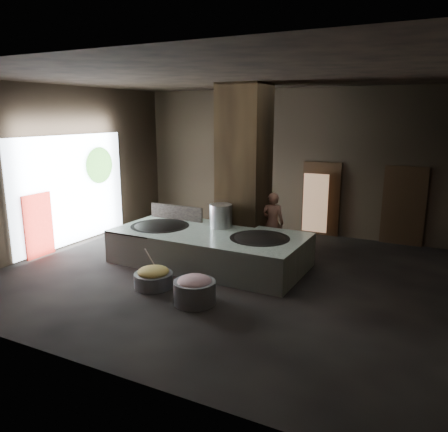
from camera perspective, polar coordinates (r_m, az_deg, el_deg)
The scene contains 27 objects.
floor at distance 10.62m, azimuth -0.25°, elevation -7.60°, with size 10.00×9.00×0.10m, color black.
ceiling at distance 9.96m, azimuth -0.28°, elevation 17.97°, with size 10.00×9.00×0.10m, color black.
back_wall at distance 14.21m, azimuth 8.16°, elevation 7.11°, with size 10.00×0.10×4.50m, color black.
front_wall at distance 6.40m, azimuth -19.12°, elevation -0.79°, with size 10.00×0.10×4.50m, color black.
left_wall at distance 13.11m, azimuth -20.45°, elevation 5.92°, with size 0.10×9.00×4.50m, color black.
pillar at distance 11.86m, azimuth 2.63°, elevation 6.05°, with size 1.20×1.20×4.50m, color black.
hearth_platform at distance 11.07m, azimuth -1.95°, elevation -4.17°, with size 4.81×2.30×0.84m, color #AFC3B1.
platform_cap at distance 10.96m, azimuth -1.97°, elevation -2.19°, with size 4.71×2.26×0.03m, color black.
wok_left at distance 11.68m, azimuth -8.34°, elevation -1.69°, with size 1.52×1.52×0.42m, color black.
wok_left_rim at distance 11.66m, azimuth -8.35°, elevation -1.35°, with size 1.55×1.55×0.05m, color black.
wok_right at distance 10.46m, azimuth 4.67°, elevation -3.34°, with size 1.41×1.41×0.40m, color black.
wok_right_rim at distance 10.44m, azimuth 4.68°, elevation -2.97°, with size 1.44×1.44×0.05m, color black.
stock_pot at distance 11.33m, azimuth -0.43°, elevation -0.03°, with size 0.59×0.59×0.63m, color #B3B7BB.
splash_guard at distance 12.26m, azimuth -6.25°, elevation 0.43°, with size 1.67×0.06×0.42m, color black.
cook at distance 11.90m, azimuth 6.36°, elevation -0.90°, with size 0.61×0.40×1.68m, color #96614C.
veg_basin at distance 9.83m, azimuth -9.19°, elevation -8.23°, with size 0.85×0.85×0.31m, color slate.
veg_fill at distance 9.76m, azimuth -9.23°, elevation -7.18°, with size 0.70×0.70×0.21m, color #85994A.
ladle at distance 9.89m, azimuth -9.47°, elevation -5.68°, with size 0.03×0.03×0.67m, color #B3B7BB.
meat_basin at distance 8.90m, azimuth -3.86°, elevation -9.89°, with size 0.85×0.85×0.46m, color slate.
meat_fill at distance 8.82m, azimuth -3.88°, elevation -8.58°, with size 0.70×0.70×0.27m, color #A76470.
doorway_near at distance 13.95m, azimuth 12.55°, elevation 2.03°, with size 1.18×0.08×2.38m, color black.
doorway_near_glow at distance 13.70m, azimuth 11.83°, elevation 1.66°, with size 0.76×0.04×1.81m, color #8C6647.
doorway_far at distance 13.58m, azimuth 22.39°, elevation 1.05°, with size 1.18×0.08×2.38m, color black.
doorway_far_glow at distance 13.69m, azimuth 21.38°, elevation 1.01°, with size 0.88×0.04×2.09m, color #8C6647.
left_opening at distance 13.26m, azimuth -19.30°, elevation 3.24°, with size 0.04×4.20×3.10m, color white.
pavilion_sliver at distance 12.51m, azimuth -23.07°, elevation -1.16°, with size 0.05×0.90×1.70m, color maroon.
tree_silhouette at distance 13.89m, azimuth -15.95°, elevation 6.39°, with size 0.28×1.10×1.10m, color #194714.
Camera 1 is at (4.51, -8.84, 3.71)m, focal length 35.00 mm.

